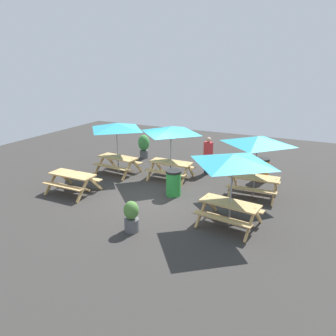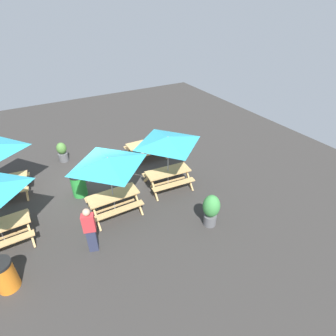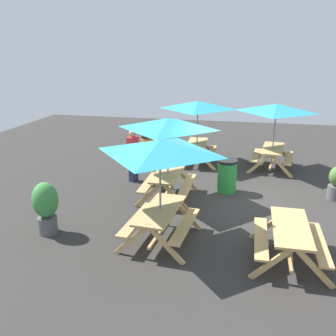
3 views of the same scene
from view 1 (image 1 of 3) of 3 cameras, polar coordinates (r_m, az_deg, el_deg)
ground_plane at (r=12.59m, az=-1.96°, el=-4.57°), size 24.00×24.00×0.00m
picnic_table_0 at (r=14.55m, az=-8.96°, el=6.57°), size 2.16×2.16×2.34m
picnic_table_1 at (r=13.64m, az=0.51°, el=6.01°), size 2.01×2.01×2.34m
picnic_table_2 at (r=9.75m, az=11.19°, el=0.65°), size 2.23×2.23×2.34m
picnic_table_3 at (r=13.07m, az=-16.27°, el=-1.80°), size 1.81×1.54×0.81m
picnic_table_4 at (r=12.25m, az=15.28°, el=3.95°), size 2.08×2.08×2.34m
trash_bin_green at (r=12.32m, az=0.96°, el=-2.60°), size 0.59×0.59×0.98m
trash_bin_orange at (r=14.39m, az=16.03°, el=-0.23°), size 0.59×0.59×0.98m
potted_plant_0 at (r=17.09m, az=-4.23°, el=3.99°), size 0.58×0.58×1.23m
potted_plant_1 at (r=9.86m, az=-6.39°, el=-8.32°), size 0.45×0.45×0.96m
person_standing at (r=14.72m, az=7.00°, el=2.37°), size 0.41×0.32×1.67m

